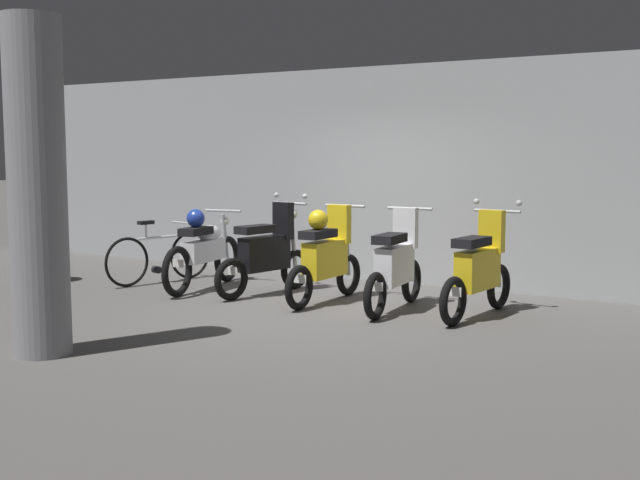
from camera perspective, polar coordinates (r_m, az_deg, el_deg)
ground_plane at (r=9.38m, az=-1.15°, el=-4.94°), size 80.00×80.00×0.00m
back_wall at (r=11.33m, az=5.43°, el=4.66°), size 16.00×0.30×3.02m
motorbike_slot_0 at (r=10.79m, az=-8.30°, el=-0.70°), size 0.56×1.94×1.08m
motorbike_slot_1 at (r=10.30m, az=-3.81°, el=-0.97°), size 0.58×1.67×1.29m
motorbike_slot_2 at (r=9.71m, az=0.43°, el=-1.17°), size 0.56×1.68×1.18m
motorbike_slot_3 at (r=9.27m, az=5.43°, el=-1.81°), size 0.56×1.68×1.18m
motorbike_slot_4 at (r=9.04m, az=11.29°, el=-2.09°), size 0.59×1.68×1.29m
bicycle at (r=11.43m, az=-11.40°, el=-1.19°), size 0.56×1.69×0.89m
support_pillar at (r=7.53m, az=-19.52°, el=3.52°), size 0.51×0.51×3.02m
trash_bin at (r=11.94m, az=-19.69°, el=-1.16°), size 0.54×0.54×0.71m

